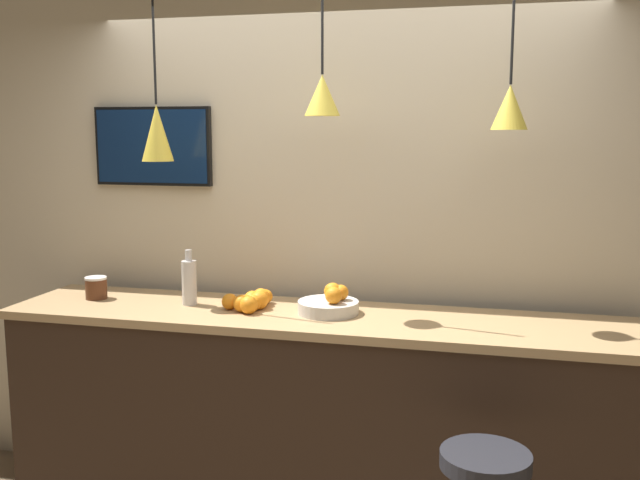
# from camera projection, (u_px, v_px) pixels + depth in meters

# --- Properties ---
(back_wall) EXTENTS (8.00, 0.06, 2.90)m
(back_wall) POSITION_uv_depth(u_px,v_px,m) (339.00, 224.00, 3.64)
(back_wall) COLOR beige
(back_wall) RESTS_ON ground_plane
(service_counter) EXTENTS (3.01, 0.61, 1.08)m
(service_counter) POSITION_uv_depth(u_px,v_px,m) (320.00, 424.00, 3.39)
(service_counter) COLOR black
(service_counter) RESTS_ON ground_plane
(fruit_bowl) EXTENTS (0.29, 0.29, 0.14)m
(fruit_bowl) POSITION_uv_depth(u_px,v_px,m) (330.00, 304.00, 3.32)
(fruit_bowl) COLOR beige
(fruit_bowl) RESTS_ON service_counter
(orange_pile) EXTENTS (0.22, 0.29, 0.09)m
(orange_pile) POSITION_uv_depth(u_px,v_px,m) (253.00, 300.00, 3.41)
(orange_pile) COLOR orange
(orange_pile) RESTS_ON service_counter
(juice_bottle) EXTENTS (0.07, 0.07, 0.27)m
(juice_bottle) POSITION_uv_depth(u_px,v_px,m) (189.00, 282.00, 3.47)
(juice_bottle) COLOR silver
(juice_bottle) RESTS_ON service_counter
(spread_jar) EXTENTS (0.11, 0.11, 0.11)m
(spread_jar) POSITION_uv_depth(u_px,v_px,m) (96.00, 288.00, 3.61)
(spread_jar) COLOR #562D19
(spread_jar) RESTS_ON service_counter
(pendant_lamp_left) EXTENTS (0.15, 0.15, 1.02)m
(pendant_lamp_left) POSITION_uv_depth(u_px,v_px,m) (157.00, 131.00, 3.41)
(pendant_lamp_left) COLOR black
(pendant_lamp_middle) EXTENTS (0.16, 0.16, 0.81)m
(pendant_lamp_middle) POSITION_uv_depth(u_px,v_px,m) (322.00, 94.00, 3.19)
(pendant_lamp_middle) COLOR black
(pendant_lamp_right) EXTENTS (0.15, 0.15, 0.87)m
(pendant_lamp_right) POSITION_uv_depth(u_px,v_px,m) (510.00, 105.00, 3.00)
(pendant_lamp_right) COLOR black
(mounted_tv) EXTENTS (0.66, 0.04, 0.41)m
(mounted_tv) POSITION_uv_depth(u_px,v_px,m) (153.00, 146.00, 3.77)
(mounted_tv) COLOR black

